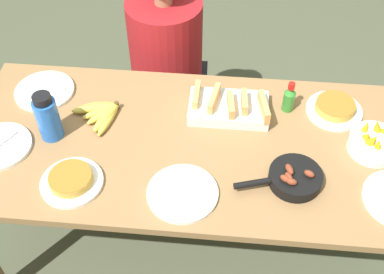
{
  "coord_description": "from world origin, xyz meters",
  "views": [
    {
      "loc": [
        0.12,
        -1.27,
        2.17
      ],
      "look_at": [
        0.0,
        0.0,
        0.78
      ],
      "focal_mm": 45.0,
      "sensor_mm": 36.0,
      "label": 1
    }
  ],
  "objects": [
    {
      "name": "banana_bunch",
      "position": [
        -0.38,
        0.11,
        0.77
      ],
      "size": [
        0.21,
        0.2,
        0.04
      ],
      "color": "gold",
      "rests_on": "dining_table"
    },
    {
      "name": "dining_table",
      "position": [
        0.0,
        0.0,
        0.65
      ],
      "size": [
        1.84,
        0.83,
        0.75
      ],
      "color": "olive",
      "rests_on": "ground_plane"
    },
    {
      "name": "frittata_plate_center",
      "position": [
        -0.42,
        -0.25,
        0.77
      ],
      "size": [
        0.23,
        0.23,
        0.05
      ],
      "color": "white",
      "rests_on": "dining_table"
    },
    {
      "name": "hot_sauce_bottle",
      "position": [
        0.38,
        0.22,
        0.81
      ],
      "size": [
        0.05,
        0.05,
        0.14
      ],
      "color": "#337F2D",
      "rests_on": "dining_table"
    },
    {
      "name": "empty_plate_far_left",
      "position": [
        -0.67,
        0.23,
        0.76
      ],
      "size": [
        0.26,
        0.26,
        0.02
      ],
      "color": "white",
      "rests_on": "dining_table"
    },
    {
      "name": "empty_plate_near_front",
      "position": [
        -0.75,
        -0.1,
        0.76
      ],
      "size": [
        0.25,
        0.25,
        0.02
      ],
      "color": "white",
      "rests_on": "dining_table"
    },
    {
      "name": "empty_plate_far_right",
      "position": [
        -0.01,
        -0.26,
        0.76
      ],
      "size": [
        0.26,
        0.26,
        0.02
      ],
      "color": "white",
      "rests_on": "dining_table"
    },
    {
      "name": "fruit_bowl_mango",
      "position": [
        0.71,
        0.03,
        0.79
      ],
      "size": [
        0.2,
        0.2,
        0.12
      ],
      "color": "white",
      "rests_on": "dining_table"
    },
    {
      "name": "person_figure",
      "position": [
        -0.2,
        0.7,
        0.47
      ],
      "size": [
        0.41,
        0.41,
        1.17
      ],
      "color": "black",
      "rests_on": "ground_plane"
    },
    {
      "name": "skillet",
      "position": [
        0.39,
        -0.17,
        0.78
      ],
      "size": [
        0.32,
        0.2,
        0.08
      ],
      "rotation": [
        0.0,
        0.0,
        3.44
      ],
      "color": "black",
      "rests_on": "dining_table"
    },
    {
      "name": "melon_tray",
      "position": [
        0.14,
        0.18,
        0.78
      ],
      "size": [
        0.33,
        0.2,
        0.1
      ],
      "color": "silver",
      "rests_on": "dining_table"
    },
    {
      "name": "ground_plane",
      "position": [
        0.0,
        0.0,
        0.0
      ],
      "size": [
        14.0,
        14.0,
        0.0
      ],
      "primitive_type": "plane",
      "color": "#474C38"
    },
    {
      "name": "water_bottle",
      "position": [
        -0.56,
        -0.01,
        0.85
      ],
      "size": [
        0.09,
        0.09,
        0.21
      ],
      "color": "blue",
      "rests_on": "dining_table"
    },
    {
      "name": "frittata_plate_side",
      "position": [
        0.58,
        0.22,
        0.77
      ],
      "size": [
        0.23,
        0.23,
        0.05
      ],
      "color": "white",
      "rests_on": "dining_table"
    }
  ]
}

